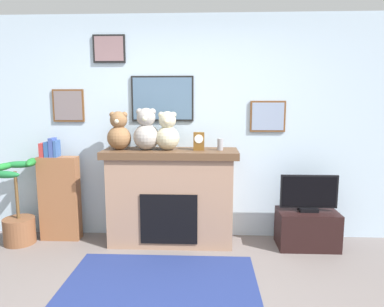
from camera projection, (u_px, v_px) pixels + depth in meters
name	position (u px, v px, depth m)	size (l,w,h in m)	color
back_wall	(179.00, 128.00, 4.19)	(5.20, 0.15, 2.60)	silver
fireplace	(171.00, 196.00, 4.01)	(1.50, 0.53, 1.08)	#9B765F
bookshelf	(59.00, 195.00, 4.11)	(0.45, 0.16, 1.21)	brown
potted_plant	(18.00, 215.00, 4.02)	(0.54, 0.52, 0.98)	brown
tv_stand	(307.00, 229.00, 3.93)	(0.65, 0.40, 0.41)	black
television	(309.00, 194.00, 3.87)	(0.62, 0.14, 0.41)	black
area_rug	(161.00, 281.00, 3.19)	(1.74, 1.09, 0.01)	navy
candle_jar	(220.00, 144.00, 3.88)	(0.06, 0.06, 0.13)	gray
mantel_clock	(199.00, 141.00, 3.88)	(0.12, 0.09, 0.20)	brown
teddy_bear_tan	(119.00, 133.00, 3.91)	(0.27, 0.27, 0.43)	brown
teddy_bear_brown	(146.00, 131.00, 3.89)	(0.29, 0.29, 0.46)	#A09A95
teddy_bear_cream	(167.00, 133.00, 3.89)	(0.27, 0.27, 0.43)	#BEB798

